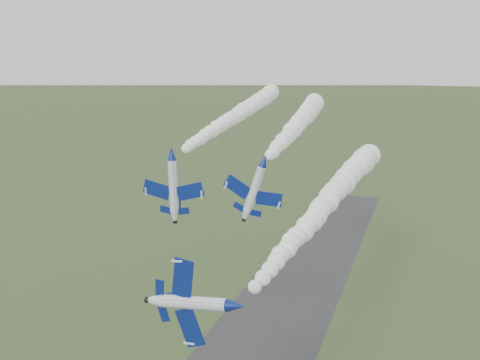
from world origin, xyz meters
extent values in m
cube|color=#303032|center=(0.00, 30.00, 0.02)|extent=(24.00, 260.00, 0.04)
cylinder|color=white|center=(9.70, -6.65, 29.67)|extent=(2.43, 9.24, 1.83)
cone|color=navy|center=(9.32, -12.41, 29.67)|extent=(1.98, 2.51, 1.83)
cone|color=white|center=(10.07, -1.12, 29.67)|extent=(1.96, 2.08, 1.83)
cylinder|color=black|center=(10.14, -0.03, 29.67)|extent=(0.97, 0.71, 0.93)
ellipsoid|color=black|center=(10.15, -9.04, 29.75)|extent=(1.42, 3.21, 1.22)
cube|color=navy|center=(9.17, -5.75, 32.89)|extent=(0.97, 2.66, 4.98)
cube|color=navy|center=(10.02, -5.80, 26.42)|extent=(0.97, 2.66, 4.98)
cube|color=navy|center=(9.78, -2.08, 31.40)|extent=(0.47, 1.22, 2.17)
cube|color=navy|center=(10.23, -2.11, 27.95)|extent=(0.47, 1.22, 2.17)
cube|color=navy|center=(11.38, -2.45, 29.86)|extent=(2.50, 1.90, 0.44)
cylinder|color=white|center=(-11.04, 18.49, 42.28)|extent=(1.89, 8.85, 1.61)
cone|color=navy|center=(-10.86, 12.94, 42.28)|extent=(1.68, 2.36, 1.61)
cone|color=white|center=(-11.21, 23.83, 42.28)|extent=(1.67, 1.94, 1.61)
cylinder|color=black|center=(-11.24, 24.88, 42.28)|extent=(0.84, 0.65, 0.82)
ellipsoid|color=black|center=(-10.98, 16.23, 42.87)|extent=(1.17, 3.05, 1.07)
cube|color=navy|center=(-14.20, 19.23, 42.05)|extent=(4.90, 2.67, 0.26)
cube|color=navy|center=(-7.92, 19.43, 42.20)|extent=(4.90, 2.67, 0.26)
cube|color=navy|center=(-12.85, 22.84, 42.24)|extent=(2.13, 1.22, 0.15)
cube|color=navy|center=(-9.50, 22.94, 42.32)|extent=(2.13, 1.22, 0.15)
cube|color=navy|center=(-11.20, 22.64, 43.64)|extent=(0.23, 1.68, 2.31)
cylinder|color=white|center=(5.45, 18.01, 42.24)|extent=(2.57, 7.83, 1.73)
cone|color=navy|center=(5.99, 13.19, 42.24)|extent=(1.94, 2.19, 1.73)
cone|color=white|center=(4.93, 22.64, 42.24)|extent=(1.90, 1.83, 1.73)
cylinder|color=black|center=(4.83, 23.55, 42.24)|extent=(0.93, 0.64, 0.88)
ellipsoid|color=black|center=(5.83, 16.06, 42.73)|extent=(1.44, 2.75, 1.15)
cube|color=navy|center=(2.73, 18.44, 42.97)|extent=(4.26, 2.63, 1.43)
cube|color=navy|center=(7.92, 19.02, 41.26)|extent=(4.26, 2.63, 1.43)
cube|color=navy|center=(3.64, 21.67, 42.70)|extent=(1.87, 1.20, 0.66)
cube|color=navy|center=(6.41, 21.98, 41.79)|extent=(1.87, 1.20, 0.66)
cube|color=navy|center=(5.42, 21.65, 43.37)|extent=(0.89, 1.54, 1.95)
camera|label=1|loc=(29.70, -61.08, 58.83)|focal=40.00mm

